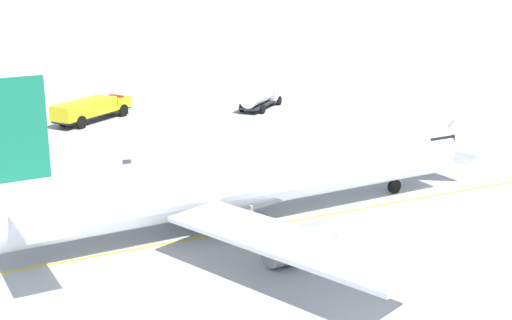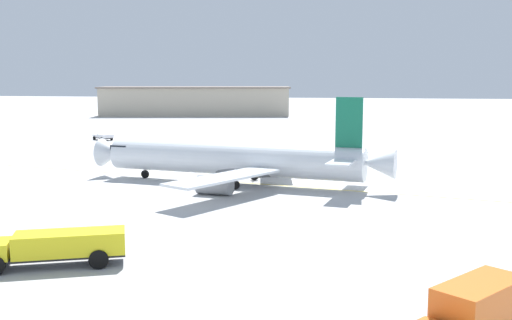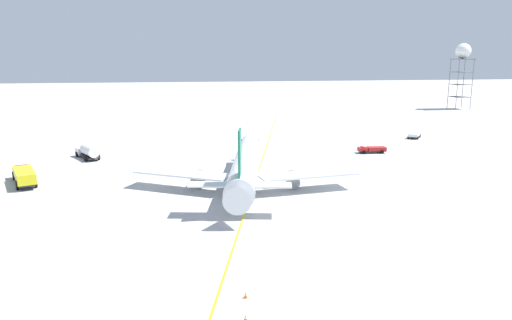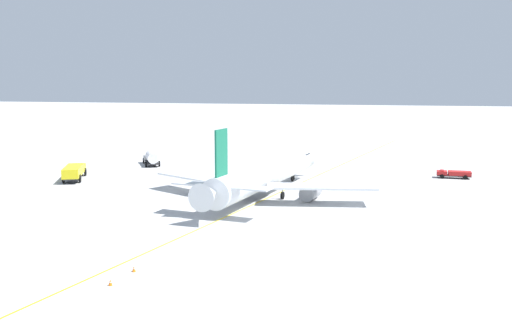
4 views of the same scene
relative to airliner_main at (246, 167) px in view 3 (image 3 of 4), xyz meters
name	(u,v)px [view 3 (image 3 of 4)]	position (x,y,z in m)	size (l,w,h in m)	color
ground_plane	(250,183)	(1.52, -0.89, -3.02)	(600.00, 600.00, 0.00)	#B2B2B2
airliner_main	(246,167)	(0.00, 0.00, 0.00)	(39.72, 34.41, 11.20)	silver
pushback_tug_truck	(414,135)	(38.17, -47.36, -2.21)	(5.16, 4.62, 1.30)	#232326
ops_pickup_truck	(372,149)	(22.00, -29.83, -2.21)	(2.52, 5.87, 1.41)	#232326
fire_tender_truck	(24,175)	(6.61, 34.96, -1.48)	(10.64, 6.27, 2.50)	#232326
fuel_tanker_truck	(88,151)	(25.21, 28.34, -1.47)	(8.23, 5.92, 2.87)	#232326
radar_tower	(463,55)	(98.13, -95.30, 17.15)	(6.72, 6.72, 24.46)	slate
taxiway_centreline	(252,189)	(-2.04, -0.75, -3.01)	(171.63, 41.40, 0.01)	yellow
safety_cone_near	(246,295)	(-35.94, 4.84, -2.74)	(0.36, 0.36, 0.55)	orange
safety_cone_mid	(246,318)	(-39.62, 5.34, -2.74)	(0.36, 0.36, 0.55)	orange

